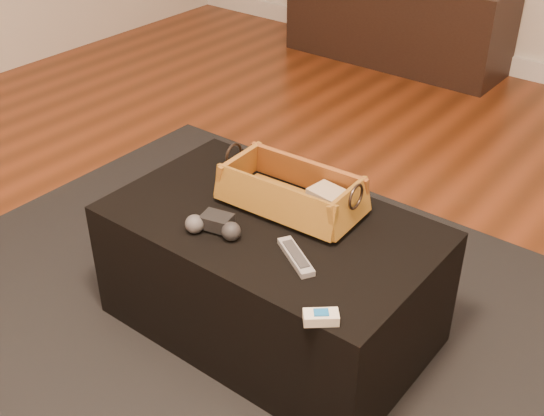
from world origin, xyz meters
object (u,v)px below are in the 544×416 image
Objects in this scene: media_cabinet at (397,19)px; game_controller at (214,225)px; ottoman at (271,275)px; tv_remote at (282,200)px; silver_remote at (296,256)px; cream_gadget at (321,317)px; wicker_basket at (291,193)px.

media_cabinet is 2.77m from game_controller.
game_controller is at bearing -118.69° from ottoman.
ottoman is 0.30m from game_controller.
tv_remote is 1.35× the size of silver_remote.
media_cabinet is 2.65m from ottoman.
game_controller reaches higher than silver_remote.
cream_gadget is at bearing -64.61° from media_cabinet.
wicker_basket reaches higher than silver_remote.
cream_gadget is (0.37, -0.38, -0.04)m from wicker_basket.
tv_remote is at bearing 101.59° from ottoman.
ottoman is at bearing 147.32° from silver_remote.
tv_remote is at bearing -69.08° from media_cabinet.
media_cabinet is at bearing 110.65° from ottoman.
game_controller is 0.48m from cream_gadget.
tv_remote is 0.27m from silver_remote.
game_controller is (-0.09, -0.16, 0.24)m from ottoman.
ottoman is at bearing 61.31° from game_controller.
ottoman is 0.28m from wicker_basket.
tv_remote reaches higher than cream_gadget.
cream_gadget reaches higher than ottoman.
game_controller is at bearing 164.89° from cream_gadget.
media_cabinet reaches higher than tv_remote.
tv_remote reaches higher than silver_remote.
ottoman is 5.76× the size of silver_remote.
ottoman is 0.25m from tv_remote.
game_controller is (0.85, -2.63, 0.19)m from media_cabinet.
ottoman is (0.93, -2.48, -0.05)m from media_cabinet.
ottoman is at bearing -93.54° from wicker_basket.
wicker_basket is (0.94, -2.38, 0.21)m from media_cabinet.
silver_remote is (0.26, 0.04, -0.02)m from game_controller.
game_controller is at bearing -115.54° from tv_remote.
game_controller is (-0.07, -0.23, 0.00)m from tv_remote.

